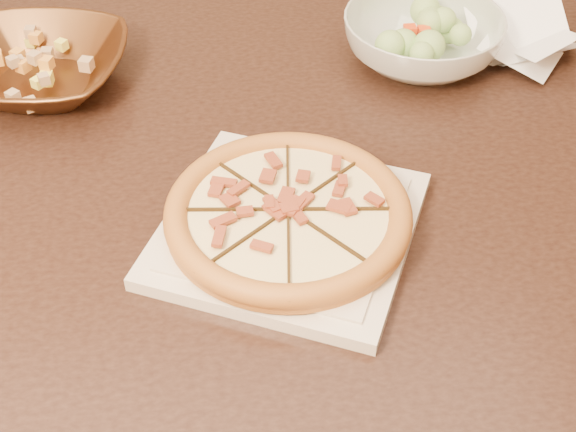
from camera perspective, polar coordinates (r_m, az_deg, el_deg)
The scene contains 8 objects.
dining_table at distance 1.15m, azimuth -7.12°, elevation 0.55°, with size 1.48×0.98×0.75m.
plate at distance 0.95m, azimuth 0.00°, elevation -0.86°, with size 0.38×0.38×0.02m.
pizza at distance 0.94m, azimuth -0.00°, elevation 0.18°, with size 0.29×0.29×0.03m.
bronze_bowl at distance 1.24m, azimuth -17.30°, elevation 10.01°, with size 0.26×0.26×0.06m, color brown.
mixed_dish at distance 1.22m, azimuth -17.78°, elevation 11.77°, with size 0.11×0.11×0.03m.
salad_bowl at distance 1.26m, azimuth 9.53°, elevation 12.29°, with size 0.24×0.24×0.08m, color silver.
salad at distance 1.23m, azimuth 9.72°, elevation 14.50°, with size 0.09×0.11×0.04m.
cling_film at distance 1.31m, azimuth 16.52°, elevation 11.75°, with size 0.15×0.12×0.05m, color white, non-canonical shape.
Camera 1 is at (0.03, -0.78, 1.42)m, focal length 50.00 mm.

